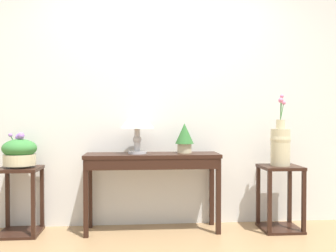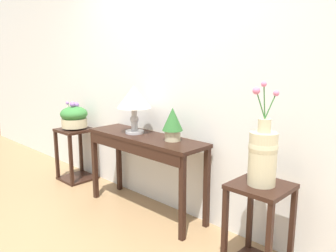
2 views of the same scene
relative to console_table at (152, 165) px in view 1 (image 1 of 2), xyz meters
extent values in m
cube|color=silver|center=(0.08, 0.31, 0.74)|extent=(9.00, 0.10, 2.80)
cube|color=black|center=(0.00, 0.02, 0.09)|extent=(1.31, 0.38, 0.03)
cube|color=black|center=(0.00, -0.15, 0.02)|extent=(1.25, 0.03, 0.10)
cube|color=black|center=(-0.62, -0.14, -0.29)|extent=(0.04, 0.04, 0.73)
cube|color=black|center=(0.62, -0.14, -0.29)|extent=(0.04, 0.04, 0.73)
cube|color=black|center=(-0.62, 0.18, -0.29)|extent=(0.04, 0.04, 0.73)
cube|color=black|center=(0.62, 0.18, -0.29)|extent=(0.04, 0.04, 0.73)
cylinder|color=#B7B7BC|center=(-0.15, 0.02, 0.12)|extent=(0.18, 0.18, 0.02)
cylinder|color=#B7B7BC|center=(-0.15, 0.02, 0.19)|extent=(0.06, 0.06, 0.11)
sphere|color=#B7B7BC|center=(-0.15, 0.02, 0.25)|extent=(0.09, 0.09, 0.09)
cylinder|color=#B7B7BC|center=(-0.15, 0.02, 0.30)|extent=(0.05, 0.05, 0.11)
cone|color=beige|center=(-0.15, 0.02, 0.47)|extent=(0.33, 0.33, 0.21)
cylinder|color=beige|center=(0.32, 0.06, 0.16)|extent=(0.14, 0.14, 0.09)
cone|color=#2D662D|center=(0.32, 0.06, 0.30)|extent=(0.18, 0.18, 0.20)
cube|color=black|center=(-1.27, 0.02, -0.03)|extent=(0.38, 0.38, 0.03)
cube|color=black|center=(-1.27, 0.02, -0.64)|extent=(0.38, 0.38, 0.03)
cube|color=black|center=(-1.10, -0.15, -0.33)|extent=(0.04, 0.04, 0.58)
cube|color=black|center=(-1.43, 0.19, -0.33)|extent=(0.04, 0.04, 0.58)
cube|color=black|center=(-1.10, 0.19, -0.33)|extent=(0.04, 0.04, 0.58)
cylinder|color=beige|center=(-1.27, 0.02, 0.00)|extent=(0.14, 0.14, 0.02)
cylinder|color=beige|center=(-1.27, 0.02, 0.06)|extent=(0.30, 0.30, 0.11)
ellipsoid|color=#387A38|center=(-1.27, 0.02, 0.17)|extent=(0.32, 0.32, 0.18)
cylinder|color=#387A38|center=(-1.30, 0.00, 0.21)|extent=(0.08, 0.05, 0.19)
sphere|color=#996BC1|center=(-1.34, -0.02, 0.30)|extent=(0.04, 0.04, 0.04)
cylinder|color=#387A38|center=(-1.28, 0.05, 0.19)|extent=(0.03, 0.06, 0.16)
sphere|color=#996BC1|center=(-1.28, 0.07, 0.27)|extent=(0.07, 0.07, 0.07)
cylinder|color=#387A38|center=(-1.26, 0.01, 0.20)|extent=(0.03, 0.03, 0.18)
sphere|color=#996BC1|center=(-1.25, 0.00, 0.29)|extent=(0.06, 0.06, 0.06)
cube|color=black|center=(1.27, -0.05, -0.03)|extent=(0.38, 0.38, 0.03)
cube|color=black|center=(1.27, -0.05, -0.64)|extent=(0.38, 0.38, 0.03)
cube|color=black|center=(1.10, -0.22, -0.34)|extent=(0.04, 0.04, 0.58)
cube|color=black|center=(1.43, -0.22, -0.34)|extent=(0.04, 0.04, 0.58)
cube|color=black|center=(1.10, 0.12, -0.34)|extent=(0.04, 0.04, 0.58)
cube|color=black|center=(1.43, 0.12, -0.34)|extent=(0.04, 0.04, 0.58)
cylinder|color=beige|center=(1.27, -0.05, 0.17)|extent=(0.19, 0.19, 0.37)
sphere|color=beige|center=(1.27, -0.05, 0.25)|extent=(0.20, 0.20, 0.20)
cylinder|color=beige|center=(1.27, -0.05, 0.40)|extent=(0.09, 0.09, 0.09)
cylinder|color=#387A38|center=(1.29, -0.03, 0.53)|extent=(0.06, 0.05, 0.17)
sphere|color=pink|center=(1.31, -0.01, 0.61)|extent=(0.04, 0.04, 0.04)
cylinder|color=#387A38|center=(1.25, -0.09, 0.54)|extent=(0.04, 0.09, 0.19)
sphere|color=pink|center=(1.24, -0.13, 0.63)|extent=(0.05, 0.05, 0.05)
cylinder|color=#387A38|center=(1.27, -0.07, 0.56)|extent=(0.01, 0.04, 0.23)
sphere|color=pink|center=(1.26, -0.09, 0.67)|extent=(0.04, 0.04, 0.04)
camera|label=1|loc=(-0.17, -3.72, 0.46)|focal=40.91mm
camera|label=2|loc=(2.34, -2.06, 0.84)|focal=36.28mm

